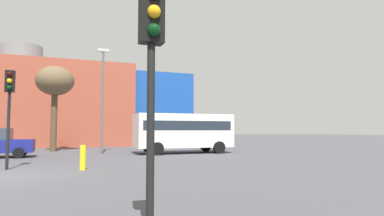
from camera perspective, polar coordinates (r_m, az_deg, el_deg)
The scene contains 7 objects.
building_backdrop at distance 37.90m, azimuth -27.88°, elevation 0.37°, with size 34.77×10.31×10.34m.
white_bus at distance 22.93m, azimuth -1.50°, elevation -3.87°, with size 6.80×2.62×2.72m.
traffic_light_near_right at distance 5.02m, azimuth -7.08°, elevation 9.99°, with size 0.37×0.37×3.82m.
traffic_light_island at distance 15.41m, azimuth -29.35°, elevation 1.77°, with size 0.36×0.36×4.08m.
bare_tree_0 at distance 27.33m, azimuth -22.86°, elevation 4.09°, with size 2.84×2.84×6.56m.
bollard_yellow_0 at distance 14.05m, azimuth -18.57°, elevation -8.22°, with size 0.24×0.24×1.00m, color yellow.
street_lamp at distance 23.34m, azimuth -15.40°, elevation 2.50°, with size 0.80×0.24×7.27m.
Camera 1 is at (2.40, -12.97, 1.61)m, focal length 30.46 mm.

